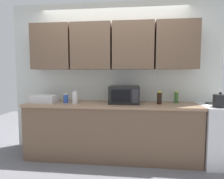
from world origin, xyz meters
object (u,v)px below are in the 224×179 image
at_px(microwave, 124,95).
at_px(bottle_blue_cleaner, 66,98).
at_px(kettle, 220,100).
at_px(bottle_white_jar, 75,97).
at_px(dish_rack, 45,99).
at_px(bottle_soy_dark, 159,98).
at_px(bottle_green_oil, 176,97).

height_order(microwave, bottle_blue_cleaner, microwave).
distance_m(kettle, bottle_white_jar, 2.17).
height_order(kettle, microwave, microwave).
distance_m(dish_rack, bottle_soy_dark, 1.89).
xyz_separation_m(kettle, dish_rack, (-2.72, 0.16, -0.04)).
distance_m(kettle, bottle_blue_cleaner, 2.35).
distance_m(microwave, bottle_white_jar, 0.80).
height_order(kettle, bottle_white_jar, kettle).
distance_m(dish_rack, bottle_green_oil, 2.19).
xyz_separation_m(dish_rack, bottle_green_oil, (2.18, 0.17, 0.03)).
height_order(kettle, bottle_blue_cleaner, kettle).
bearing_deg(microwave, dish_rack, -178.75).
distance_m(bottle_blue_cleaner, bottle_green_oil, 1.82).
xyz_separation_m(microwave, bottle_soy_dark, (0.55, -0.02, -0.04)).
xyz_separation_m(bottle_green_oil, bottle_soy_dark, (-0.30, -0.16, 0.01)).
bearing_deg(bottle_white_jar, dish_rack, 171.98).
bearing_deg(kettle, bottle_white_jar, 177.81).
bearing_deg(bottle_soy_dark, bottle_green_oil, 28.76).
bearing_deg(kettle, bottle_blue_cleaner, 176.72).
relative_size(dish_rack, bottle_green_oil, 1.96).
bearing_deg(kettle, bottle_green_oil, 148.29).
relative_size(kettle, microwave, 0.43).
bearing_deg(bottle_blue_cleaner, microwave, 3.28).
bearing_deg(bottle_soy_dark, dish_rack, -179.78).
xyz_separation_m(kettle, bottle_green_oil, (-0.53, 0.33, -0.01)).
distance_m(bottle_white_jar, bottle_soy_dark, 1.34).
bearing_deg(microwave, bottle_white_jar, -172.35).
relative_size(microwave, bottle_blue_cleaner, 3.20).
bearing_deg(bottle_white_jar, kettle, -2.19).
height_order(dish_rack, bottle_soy_dark, bottle_soy_dark).
xyz_separation_m(kettle, bottle_blue_cleaner, (-2.34, 0.13, -0.03)).
bearing_deg(bottle_blue_cleaner, kettle, -3.28).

